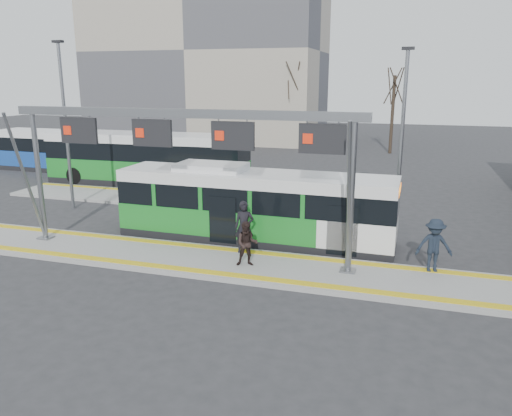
{
  "coord_description": "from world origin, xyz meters",
  "views": [
    {
      "loc": [
        7.13,
        -15.4,
        6.35
      ],
      "look_at": [
        1.48,
        3.0,
        1.34
      ],
      "focal_mm": 35.0,
      "sensor_mm": 36.0,
      "label": 1
    }
  ],
  "objects_px": {
    "hero_bus": "(254,206)",
    "passenger_c": "(434,246)",
    "passenger_a": "(244,227)",
    "gantry": "(182,140)",
    "passenger_b": "(247,244)"
  },
  "relations": [
    {
      "from": "passenger_a",
      "to": "passenger_c",
      "type": "xyz_separation_m",
      "value": [
        6.56,
        0.0,
        -0.05
      ]
    },
    {
      "from": "hero_bus",
      "to": "passenger_b",
      "type": "height_order",
      "value": "hero_bus"
    },
    {
      "from": "gantry",
      "to": "passenger_a",
      "type": "relative_size",
      "value": 6.8
    },
    {
      "from": "passenger_a",
      "to": "passenger_b",
      "type": "bearing_deg",
      "value": -83.27
    },
    {
      "from": "gantry",
      "to": "passenger_b",
      "type": "xyz_separation_m",
      "value": [
        2.49,
        -0.42,
        -3.38
      ]
    },
    {
      "from": "passenger_b",
      "to": "passenger_c",
      "type": "relative_size",
      "value": 0.86
    },
    {
      "from": "passenger_b",
      "to": "passenger_a",
      "type": "bearing_deg",
      "value": 93.67
    },
    {
      "from": "passenger_a",
      "to": "passenger_c",
      "type": "relative_size",
      "value": 1.06
    },
    {
      "from": "passenger_b",
      "to": "gantry",
      "type": "bearing_deg",
      "value": 151.54
    },
    {
      "from": "hero_bus",
      "to": "passenger_a",
      "type": "height_order",
      "value": "hero_bus"
    },
    {
      "from": "hero_bus",
      "to": "passenger_c",
      "type": "relative_size",
      "value": 6.15
    },
    {
      "from": "passenger_a",
      "to": "passenger_b",
      "type": "distance_m",
      "value": 1.38
    },
    {
      "from": "hero_bus",
      "to": "passenger_b",
      "type": "xyz_separation_m",
      "value": [
        0.76,
        -3.2,
        -0.47
      ]
    },
    {
      "from": "hero_bus",
      "to": "passenger_c",
      "type": "xyz_separation_m",
      "value": [
        6.79,
        -1.93,
        -0.34
      ]
    },
    {
      "from": "hero_bus",
      "to": "passenger_a",
      "type": "bearing_deg",
      "value": -82.24
    }
  ]
}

